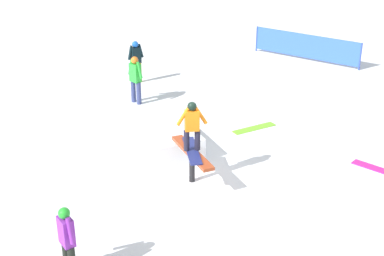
% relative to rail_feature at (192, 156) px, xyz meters
% --- Properties ---
extents(ground_plane, '(60.00, 60.00, 0.00)m').
position_rel_rail_feature_xyz_m(ground_plane, '(0.00, 0.00, -0.68)').
color(ground_plane, white).
extents(rail_feature, '(1.95, 0.60, 0.82)m').
position_rel_rail_feature_xyz_m(rail_feature, '(0.00, 0.00, 0.00)').
color(rail_feature, black).
rests_on(rail_feature, ground).
extents(snow_kicker_ramp, '(2.03, 1.78, 0.63)m').
position_rel_rail_feature_xyz_m(snow_kicker_ramp, '(-1.69, -0.29, -0.37)').
color(snow_kicker_ramp, white).
rests_on(snow_kicker_ramp, ground).
extents(main_rider_on_rail, '(1.51, 0.74, 1.25)m').
position_rel_rail_feature_xyz_m(main_rider_on_rail, '(0.00, 0.00, 0.75)').
color(main_rider_on_rail, navy).
rests_on(main_rider_on_rail, rail_feature).
extents(bystander_black, '(0.34, 0.64, 1.57)m').
position_rel_rail_feature_xyz_m(bystander_black, '(-7.63, -0.21, 0.20)').
color(bystander_black, gold).
rests_on(bystander_black, ground).
extents(bystander_purple, '(0.61, 0.31, 1.45)m').
position_rel_rail_feature_xyz_m(bystander_purple, '(2.85, -3.02, 0.13)').
color(bystander_purple, black).
rests_on(bystander_purple, ground).
extents(bystander_green, '(0.67, 0.43, 1.60)m').
position_rel_rail_feature_xyz_m(bystander_green, '(-5.58, -0.53, 0.22)').
color(bystander_green, '#384277').
rests_on(bystander_green, ground).
extents(loose_snowboard_lime, '(0.66, 1.45, 0.02)m').
position_rel_rail_feature_xyz_m(loose_snowboard_lime, '(-2.61, 2.57, -0.67)').
color(loose_snowboard_lime, '#80D52F').
rests_on(loose_snowboard_lime, ground).
extents(loose_snowboard_magenta, '(1.26, 0.99, 0.02)m').
position_rel_rail_feature_xyz_m(loose_snowboard_magenta, '(0.58, 4.74, -0.67)').
color(loose_snowboard_magenta, '#D52396').
rests_on(loose_snowboard_magenta, ground).
extents(safety_fence, '(3.67, 3.04, 1.10)m').
position_rel_rail_feature_xyz_m(safety_fence, '(-8.79, 7.07, -0.08)').
color(safety_fence, blue).
rests_on(safety_fence, ground).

